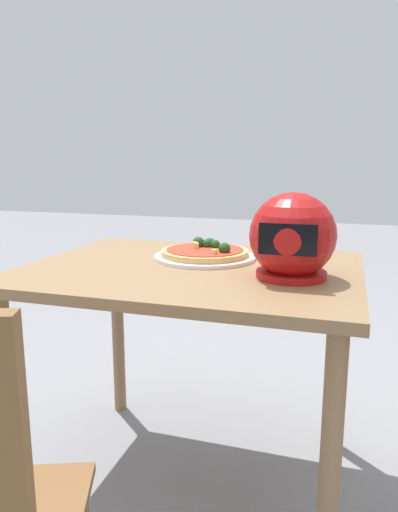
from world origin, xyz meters
The scene contains 6 objects.
ground_plane centered at (0.00, 0.00, 0.00)m, with size 14.00×14.00×0.00m, color gray.
dining_table centered at (0.00, 0.00, 0.64)m, with size 1.01×0.80×0.74m.
pizza_plate centered at (-0.01, -0.11, 0.74)m, with size 0.34×0.34×0.01m, color white.
pizza centered at (-0.01, -0.12, 0.76)m, with size 0.29×0.29×0.05m.
motorcycle_helmet centered at (-0.31, 0.06, 0.85)m, with size 0.24×0.24×0.24m.
drinking_glass centered at (-0.18, -0.31, 0.79)m, with size 0.07×0.07×0.10m, color silver.
Camera 1 is at (-0.45, 1.36, 1.06)m, focal length 33.26 mm.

